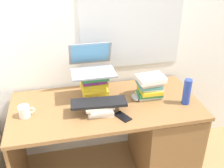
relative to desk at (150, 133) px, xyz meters
The scene contains 11 objects.
wall_back 1.06m from the desk, 131.90° to the left, with size 6.00×0.06×2.60m.
desk is the anchor object (origin of this frame).
book_stack_tall 0.67m from the desk, 162.46° to the left, with size 0.22×0.18×0.22m.
book_stack_keyboard_riser 0.60m from the desk, behind, with size 0.23×0.19×0.08m.
book_stack_side 0.45m from the desk, 96.45° to the left, with size 0.23×0.20×0.19m.
laptop 0.80m from the desk, 155.72° to the left, with size 0.35×0.31×0.22m.
keyboard 0.63m from the desk, behind, with size 0.42×0.14×0.02m, color black.
computer_mouse 0.39m from the desk, 159.43° to the left, with size 0.06×0.10×0.04m, color #A5A8AD.
mug 1.08m from the desk, behind, with size 0.12×0.08×0.09m.
water_bottle 0.51m from the desk, 21.52° to the right, with size 0.06×0.06×0.21m, color #263FA5.
cell_phone 0.49m from the desk, 150.10° to the right, with size 0.07×0.14×0.01m, color black.
Camera 1 is at (-0.34, -1.79, 1.92)m, focal length 43.09 mm.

